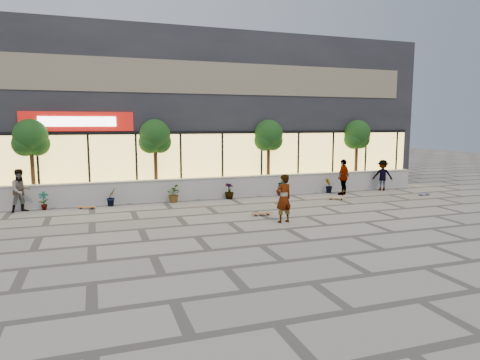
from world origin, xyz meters
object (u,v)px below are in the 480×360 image
object	(u,v)px
tree_west	(31,140)
tree_east	(357,136)
skateboard_center	(262,213)
skater_center	(284,198)
skateboard_left	(86,207)
skateboard_right_far	(424,194)
skater_left	(21,191)
tree_midwest	(155,138)
skateboard_right_near	(336,198)
skater_right_near	(343,177)
skater_right_far	(382,175)
tree_mideast	(269,137)

from	to	relation	value
tree_west	tree_east	size ratio (longest dim) A/B	1.00
tree_west	skateboard_center	bearing A→B (deg)	-30.78
skater_center	skateboard_left	xyz separation A→B (m)	(-7.07, 5.15, -0.84)
skater_center	skateboard_right_far	world-z (taller)	skater_center
skater_center	tree_east	bearing A→B (deg)	-149.24
skater_left	skateboard_right_far	size ratio (longest dim) A/B	2.40
tree_midwest	skateboard_left	world-z (taller)	tree_midwest
skateboard_center	skateboard_left	bearing A→B (deg)	150.58
skateboard_right_far	skateboard_center	bearing A→B (deg)	-171.54
tree_midwest	skateboard_left	bearing A→B (deg)	-153.87
skateboard_right_near	skateboard_right_far	size ratio (longest dim) A/B	1.13
skater_center	skateboard_left	distance (m)	8.79
skater_right_near	skateboard_right_far	xyz separation A→B (m)	(3.89, -1.54, -0.86)
skater_left	skater_right_far	size ratio (longest dim) A/B	1.07
skater_center	skateboard_right_near	distance (m)	5.78
tree_west	skater_center	bearing A→B (deg)	-35.96
tree_mideast	skater_right_far	world-z (taller)	tree_mideast
tree_mideast	tree_east	world-z (taller)	same
tree_west	skater_left	bearing A→B (deg)	-102.94
skater_right_near	skater_left	bearing A→B (deg)	-34.19
skateboard_left	skateboard_right_far	distance (m)	16.68
tree_west	tree_mideast	xyz separation A→B (m)	(11.50, 0.00, 0.00)
skater_right_far	skateboard_center	size ratio (longest dim) A/B	1.95
tree_west	skateboard_left	distance (m)	4.00
skater_right_far	skateboard_center	xyz separation A→B (m)	(-8.81, -3.95, -0.77)
tree_midwest	tree_east	distance (m)	11.50
tree_mideast	skateboard_left	bearing A→B (deg)	-170.18
skater_left	skateboard_center	size ratio (longest dim) A/B	2.08
skateboard_center	skateboard_left	size ratio (longest dim) A/B	1.06
skater_right_near	tree_west	bearing A→B (deg)	-39.57
tree_east	skater_center	bearing A→B (deg)	-138.75
tree_west	skater_right_near	xyz separation A→B (m)	(14.91, -1.99, -2.05)
skater_center	skateboard_right_near	size ratio (longest dim) A/B	2.14
skateboard_right_near	skateboard_center	bearing A→B (deg)	-131.25
skater_right_far	skateboard_right_far	bearing A→B (deg)	143.65
tree_west	skater_right_far	world-z (taller)	tree_west
tree_mideast	skateboard_left	xyz separation A→B (m)	(-9.27, -1.60, -2.91)
tree_west	skateboard_center	xyz separation A→B (m)	(8.99, -5.35, -2.90)
tree_midwest	skater_right_near	xyz separation A→B (m)	(9.41, -1.99, -2.05)
skateboard_center	skateboard_right_near	world-z (taller)	skateboard_center
tree_midwest	skateboard_left	size ratio (longest dim) A/B	4.77
skateboard_center	skater_center	bearing A→B (deg)	-77.63
skater_center	skateboard_left	bearing A→B (deg)	-46.53
skater_left	skateboard_left	xyz separation A→B (m)	(2.55, -0.20, -0.83)
tree_mideast	skater_left	distance (m)	12.08
skater_left	tree_mideast	bearing A→B (deg)	-20.82
tree_midwest	skateboard_right_near	distance (m)	9.33
tree_midwest	skateboard_center	bearing A→B (deg)	-56.92
skater_center	skateboard_right_near	xyz separation A→B (m)	(4.47, 3.57, -0.83)
skater_right_near	skateboard_center	bearing A→B (deg)	-2.40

